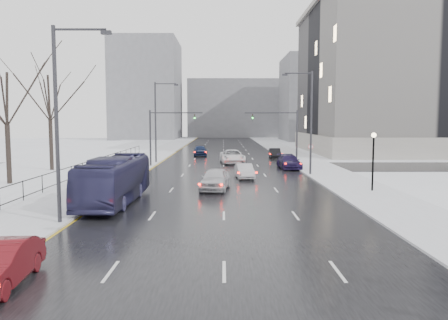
{
  "coord_description": "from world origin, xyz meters",
  "views": [
    {
      "loc": [
        -0.03,
        -1.94,
        5.35
      ],
      "look_at": [
        0.02,
        29.26,
        2.5
      ],
      "focal_mm": 35.0,
      "sensor_mm": 36.0,
      "label": 1
    }
  ],
  "objects_px": {
    "streetlight_l_near": "(61,115)",
    "sedan_center_far": "(200,150)",
    "sedan_right_far": "(289,162)",
    "bus": "(115,180)",
    "mast_signal_left": "(160,131)",
    "sedan_right_near": "(244,171)",
    "mast_signal_right": "(288,131)",
    "no_uturn_sign": "(311,149)",
    "streetlight_l_far": "(157,118)",
    "lamppost_r_mid": "(373,153)",
    "sedan_center_near": "(215,179)",
    "sedan_right_distant": "(275,153)",
    "streetlight_r_mid": "(309,117)",
    "tree_park_e": "(52,171)",
    "sedan_right_cross": "(232,157)",
    "tree_park_d": "(10,185)"
  },
  "relations": [
    {
      "from": "streetlight_l_far",
      "to": "sedan_right_near",
      "type": "relative_size",
      "value": 2.46
    },
    {
      "from": "tree_park_d",
      "to": "sedan_right_cross",
      "type": "relative_size",
      "value": 2.06
    },
    {
      "from": "tree_park_d",
      "to": "lamppost_r_mid",
      "type": "relative_size",
      "value": 2.92
    },
    {
      "from": "streetlight_l_near",
      "to": "sedan_center_far",
      "type": "relative_size",
      "value": 2.08
    },
    {
      "from": "lamppost_r_mid",
      "to": "no_uturn_sign",
      "type": "distance_m",
      "value": 14.13
    },
    {
      "from": "streetlight_l_far",
      "to": "sedan_right_far",
      "type": "bearing_deg",
      "value": -22.1
    },
    {
      "from": "sedan_right_far",
      "to": "sedan_right_distant",
      "type": "relative_size",
      "value": 1.24
    },
    {
      "from": "sedan_right_near",
      "to": "sedan_right_cross",
      "type": "height_order",
      "value": "sedan_right_cross"
    },
    {
      "from": "sedan_center_near",
      "to": "sedan_right_far",
      "type": "distance_m",
      "value": 16.64
    },
    {
      "from": "mast_signal_left",
      "to": "sedan_right_far",
      "type": "relative_size",
      "value": 1.25
    },
    {
      "from": "tree_park_e",
      "to": "sedan_right_cross",
      "type": "relative_size",
      "value": 2.23
    },
    {
      "from": "sedan_right_near",
      "to": "sedan_right_far",
      "type": "distance_m",
      "value": 9.66
    },
    {
      "from": "streetlight_l_near",
      "to": "sedan_right_far",
      "type": "xyz_separation_m",
      "value": [
        15.37,
        25.76,
        -4.82
      ]
    },
    {
      "from": "mast_signal_left",
      "to": "sedan_right_cross",
      "type": "relative_size",
      "value": 1.07
    },
    {
      "from": "lamppost_r_mid",
      "to": "sedan_center_near",
      "type": "bearing_deg",
      "value": 174.65
    },
    {
      "from": "sedan_right_far",
      "to": "sedan_center_far",
      "type": "height_order",
      "value": "sedan_center_far"
    },
    {
      "from": "mast_signal_left",
      "to": "sedan_right_cross",
      "type": "height_order",
      "value": "mast_signal_left"
    },
    {
      "from": "sedan_right_far",
      "to": "streetlight_r_mid",
      "type": "bearing_deg",
      "value": -84.01
    },
    {
      "from": "lamppost_r_mid",
      "to": "sedan_right_far",
      "type": "height_order",
      "value": "lamppost_r_mid"
    },
    {
      "from": "streetlight_l_far",
      "to": "sedan_right_far",
      "type": "relative_size",
      "value": 1.92
    },
    {
      "from": "no_uturn_sign",
      "to": "sedan_right_cross",
      "type": "relative_size",
      "value": 0.45
    },
    {
      "from": "bus",
      "to": "sedan_right_far",
      "type": "distance_m",
      "value": 24.37
    },
    {
      "from": "mast_signal_left",
      "to": "sedan_right_near",
      "type": "bearing_deg",
      "value": -48.19
    },
    {
      "from": "mast_signal_left",
      "to": "lamppost_r_mid",
      "type": "bearing_deg",
      "value": -44.48
    },
    {
      "from": "sedan_right_far",
      "to": "sedan_right_distant",
      "type": "bearing_deg",
      "value": 86.46
    },
    {
      "from": "sedan_center_far",
      "to": "sedan_right_distant",
      "type": "xyz_separation_m",
      "value": [
        10.7,
        -3.94,
        -0.13
      ]
    },
    {
      "from": "tree_park_d",
      "to": "sedan_right_far",
      "type": "relative_size",
      "value": 2.4
    },
    {
      "from": "sedan_right_cross",
      "to": "sedan_right_distant",
      "type": "xyz_separation_m",
      "value": [
        6.13,
        7.48,
        -0.15
      ]
    },
    {
      "from": "lamppost_r_mid",
      "to": "sedan_right_far",
      "type": "bearing_deg",
      "value": 103.56
    },
    {
      "from": "mast_signal_right",
      "to": "sedan_right_cross",
      "type": "height_order",
      "value": "mast_signal_right"
    },
    {
      "from": "streetlight_r_mid",
      "to": "mast_signal_left",
      "type": "height_order",
      "value": "streetlight_r_mid"
    },
    {
      "from": "mast_signal_left",
      "to": "sedan_center_near",
      "type": "distance_m",
      "value": 18.46
    },
    {
      "from": "mast_signal_right",
      "to": "bus",
      "type": "height_order",
      "value": "mast_signal_right"
    },
    {
      "from": "mast_signal_left",
      "to": "streetlight_l_far",
      "type": "bearing_deg",
      "value": 101.87
    },
    {
      "from": "lamppost_r_mid",
      "to": "no_uturn_sign",
      "type": "relative_size",
      "value": 1.59
    },
    {
      "from": "tree_park_e",
      "to": "mast_signal_left",
      "type": "xyz_separation_m",
      "value": [
        10.87,
        4.0,
        4.11
      ]
    },
    {
      "from": "streetlight_l_near",
      "to": "sedan_right_far",
      "type": "bearing_deg",
      "value": 59.18
    },
    {
      "from": "mast_signal_right",
      "to": "no_uturn_sign",
      "type": "height_order",
      "value": "mast_signal_right"
    },
    {
      "from": "sedan_center_near",
      "to": "sedan_right_near",
      "type": "xyz_separation_m",
      "value": [
        2.55,
        6.59,
        -0.17
      ]
    },
    {
      "from": "mast_signal_right",
      "to": "no_uturn_sign",
      "type": "distance_m",
      "value": 4.77
    },
    {
      "from": "lamppost_r_mid",
      "to": "mast_signal_left",
      "type": "distance_m",
      "value": 25.71
    },
    {
      "from": "mast_signal_right",
      "to": "bus",
      "type": "distance_m",
      "value": 26.4
    },
    {
      "from": "streetlight_l_near",
      "to": "sedan_right_far",
      "type": "relative_size",
      "value": 1.92
    },
    {
      "from": "streetlight_r_mid",
      "to": "streetlight_l_near",
      "type": "xyz_separation_m",
      "value": [
        -16.33,
        -20.0,
        0.0
      ]
    },
    {
      "from": "sedan_center_near",
      "to": "sedan_right_distant",
      "type": "relative_size",
      "value": 1.17
    },
    {
      "from": "mast_signal_left",
      "to": "sedan_right_far",
      "type": "bearing_deg",
      "value": -8.75
    },
    {
      "from": "streetlight_l_near",
      "to": "no_uturn_sign",
      "type": "relative_size",
      "value": 3.7
    },
    {
      "from": "streetlight_l_far",
      "to": "mast_signal_left",
      "type": "relative_size",
      "value": 1.54
    },
    {
      "from": "lamppost_r_mid",
      "to": "bus",
      "type": "bearing_deg",
      "value": -167.37
    },
    {
      "from": "mast_signal_left",
      "to": "sedan_right_distant",
      "type": "bearing_deg",
      "value": 37.36
    }
  ]
}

